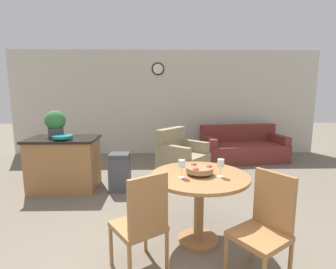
# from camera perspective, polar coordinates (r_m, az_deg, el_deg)

# --- Properties ---
(wall_back) EXTENTS (8.00, 0.09, 2.70)m
(wall_back) POSITION_cam_1_polar(r_m,az_deg,el_deg) (6.94, -0.67, 6.88)
(wall_back) COLOR beige
(wall_back) RESTS_ON ground_plane
(dining_table) EXTENTS (1.06, 1.06, 0.78)m
(dining_table) POSITION_cam_1_polar(r_m,az_deg,el_deg) (2.92, 6.82, -11.96)
(dining_table) COLOR #9E6B3D
(dining_table) RESTS_ON ground_plane
(dining_chair_near_left) EXTENTS (0.58, 0.58, 0.96)m
(dining_chair_near_left) POSITION_cam_1_polar(r_m,az_deg,el_deg) (2.48, -5.64, -18.08)
(dining_chair_near_left) COLOR #9E6B3D
(dining_chair_near_left) RESTS_ON ground_plane
(dining_chair_near_right) EXTENTS (0.58, 0.58, 0.96)m
(dining_chair_near_right) POSITION_cam_1_polar(r_m,az_deg,el_deg) (2.56, 20.38, -17.73)
(dining_chair_near_right) COLOR #9E6B3D
(dining_chair_near_right) RESTS_ON ground_plane
(fruit_bowl) EXTENTS (0.29, 0.29, 0.11)m
(fruit_bowl) POSITION_cam_1_polar(r_m,az_deg,el_deg) (2.85, 6.91, -7.58)
(fruit_bowl) COLOR olive
(fruit_bowl) RESTS_ON dining_table
(wine_glass_left) EXTENTS (0.07, 0.07, 0.19)m
(wine_glass_left) POSITION_cam_1_polar(r_m,az_deg,el_deg) (2.72, 2.98, -6.54)
(wine_glass_left) COLOR silver
(wine_glass_left) RESTS_ON dining_table
(wine_glass_right) EXTENTS (0.07, 0.07, 0.19)m
(wine_glass_right) POSITION_cam_1_polar(r_m,az_deg,el_deg) (2.79, 11.41, -6.28)
(wine_glass_right) COLOR silver
(wine_glass_right) RESTS_ON dining_table
(kitchen_island) EXTENTS (1.13, 0.73, 0.89)m
(kitchen_island) POSITION_cam_1_polar(r_m,az_deg,el_deg) (4.80, -21.61, -5.88)
(kitchen_island) COLOR #9E6B3D
(kitchen_island) RESTS_ON ground_plane
(teal_bowl) EXTENTS (0.31, 0.31, 0.07)m
(teal_bowl) POSITION_cam_1_polar(r_m,az_deg,el_deg) (4.54, -21.96, -0.48)
(teal_bowl) COLOR #147A7F
(teal_bowl) RESTS_ON kitchen_island
(potted_plant) EXTENTS (0.34, 0.34, 0.45)m
(potted_plant) POSITION_cam_1_polar(r_m,az_deg,el_deg) (4.85, -23.32, 2.38)
(potted_plant) COLOR #4C4C51
(potted_plant) RESTS_ON kitchen_island
(trash_bin) EXTENTS (0.34, 0.31, 0.64)m
(trash_bin) POSITION_cam_1_polar(r_m,az_deg,el_deg) (4.52, -10.43, -8.04)
(trash_bin) COLOR #47474C
(trash_bin) RESTS_ON ground_plane
(couch) EXTENTS (2.03, 1.19, 0.83)m
(couch) POSITION_cam_1_polar(r_m,az_deg,el_deg) (6.62, 15.91, -2.92)
(couch) COLOR maroon
(couch) RESTS_ON ground_plane
(armchair) EXTENTS (1.15, 1.14, 0.90)m
(armchair) POSITION_cam_1_polar(r_m,az_deg,el_deg) (5.41, 2.91, -5.15)
(armchair) COLOR #998966
(armchair) RESTS_ON ground_plane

